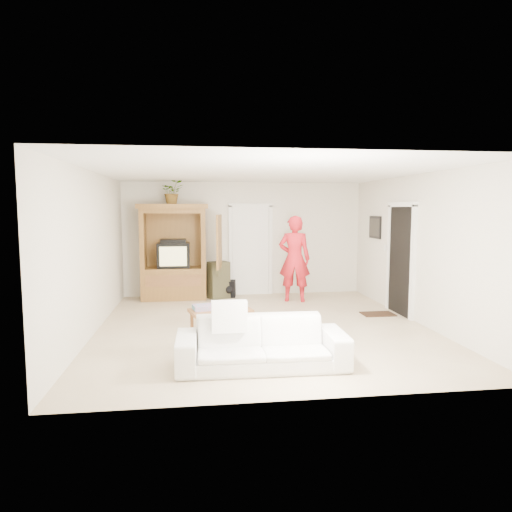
{
  "coord_description": "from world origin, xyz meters",
  "views": [
    {
      "loc": [
        -1.12,
        -7.5,
        2.01
      ],
      "look_at": [
        -0.04,
        0.6,
        1.15
      ],
      "focal_mm": 32.0,
      "sensor_mm": 36.0,
      "label": 1
    }
  ],
  "objects_px": {
    "man": "(294,259)",
    "sofa": "(262,343)",
    "armoire": "(175,258)",
    "coffee_table": "(220,312)"
  },
  "relations": [
    {
      "from": "man",
      "to": "sofa",
      "type": "bearing_deg",
      "value": 87.48
    },
    {
      "from": "armoire",
      "to": "man",
      "type": "xyz_separation_m",
      "value": [
        2.57,
        -0.62,
        0.02
      ]
    },
    {
      "from": "man",
      "to": "sofa",
      "type": "height_order",
      "value": "man"
    },
    {
      "from": "armoire",
      "to": "sofa",
      "type": "xyz_separation_m",
      "value": [
        1.27,
        -4.61,
        -0.6
      ]
    },
    {
      "from": "armoire",
      "to": "man",
      "type": "distance_m",
      "value": 2.64
    },
    {
      "from": "coffee_table",
      "to": "sofa",
      "type": "bearing_deg",
      "value": -91.05
    },
    {
      "from": "sofa",
      "to": "coffee_table",
      "type": "distance_m",
      "value": 1.82
    },
    {
      "from": "man",
      "to": "sofa",
      "type": "xyz_separation_m",
      "value": [
        -1.29,
        -3.99,
        -0.61
      ]
    },
    {
      "from": "man",
      "to": "coffee_table",
      "type": "relative_size",
      "value": 1.71
    },
    {
      "from": "man",
      "to": "sofa",
      "type": "relative_size",
      "value": 0.87
    }
  ]
}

